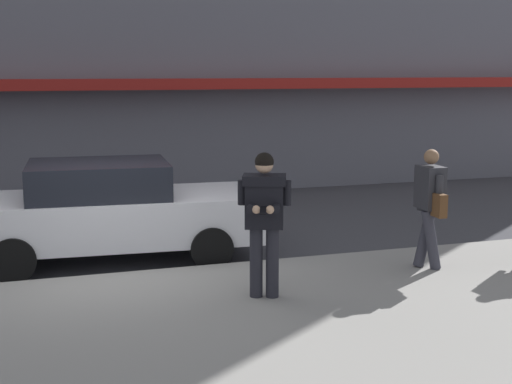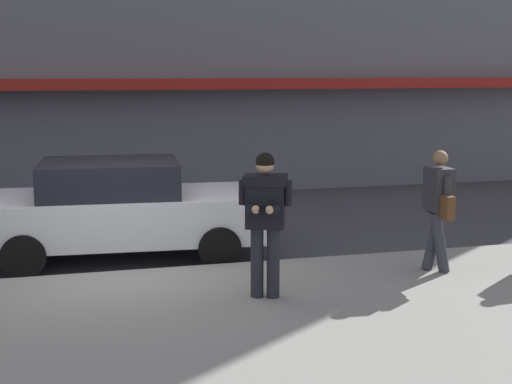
{
  "view_description": "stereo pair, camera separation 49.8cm",
  "coord_description": "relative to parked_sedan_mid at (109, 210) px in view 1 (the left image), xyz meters",
  "views": [
    {
      "loc": [
        -1.01,
        -9.89,
        2.92
      ],
      "look_at": [
        1.54,
        -1.98,
        1.49
      ],
      "focal_mm": 50.0,
      "sensor_mm": 36.0,
      "label": 1
    },
    {
      "loc": [
        -0.53,
        -10.02,
        2.92
      ],
      "look_at": [
        1.54,
        -1.98,
        1.49
      ],
      "focal_mm": 50.0,
      "sensor_mm": 36.0,
      "label": 2
    }
  ],
  "objects": [
    {
      "name": "sidewalk",
      "position": [
        0.88,
        -3.85,
        -0.72
      ],
      "size": [
        32.0,
        5.3,
        0.14
      ],
      "primitive_type": "cube",
      "color": "gray",
      "rests_on": "ground"
    },
    {
      "name": "ground_plane",
      "position": [
        -0.12,
        -1.0,
        -0.79
      ],
      "size": [
        80.0,
        80.0,
        0.0
      ],
      "primitive_type": "plane",
      "color": "#3D3D42"
    },
    {
      "name": "curb_paint_line",
      "position": [
        0.88,
        -0.95,
        -0.79
      ],
      "size": [
        28.0,
        0.12,
        0.01
      ],
      "primitive_type": "cube",
      "color": "silver",
      "rests_on": "ground"
    },
    {
      "name": "pedestrian_with_bag",
      "position": [
        4.18,
        -2.33,
        0.32
      ],
      "size": [
        0.34,
        0.72,
        1.7
      ],
      "color": "#33333D",
      "rests_on": "sidewalk"
    },
    {
      "name": "parked_sedan_mid",
      "position": [
        0.0,
        0.0,
        0.0
      ],
      "size": [
        4.61,
        2.16,
        1.54
      ],
      "color": "silver",
      "rests_on": "ground"
    },
    {
      "name": "man_texting_on_phone",
      "position": [
        1.56,
        -2.85,
        0.46
      ],
      "size": [
        0.61,
        0.65,
        1.81
      ],
      "color": "#23232B",
      "rests_on": "sidewalk"
    }
  ]
}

